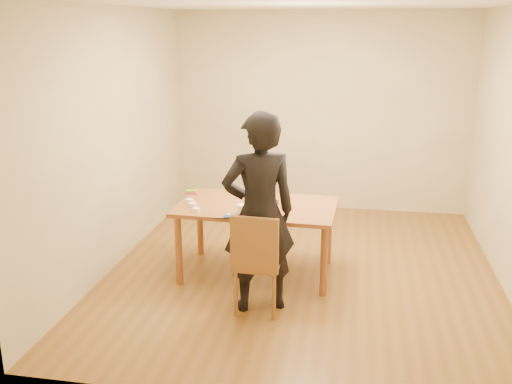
% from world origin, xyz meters
% --- Properties ---
extents(room_shell, '(4.00, 4.50, 2.70)m').
position_xyz_m(room_shell, '(0.00, 0.34, 1.35)').
color(room_shell, brown).
rests_on(room_shell, ground).
extents(dining_table, '(1.62, 1.00, 0.04)m').
position_xyz_m(dining_table, '(-0.46, -0.14, 0.73)').
color(dining_table, brown).
rests_on(dining_table, floor).
extents(dining_chair, '(0.42, 0.42, 0.04)m').
position_xyz_m(dining_chair, '(-0.31, -0.91, 0.45)').
color(dining_chair, brown).
rests_on(dining_chair, floor).
extents(cake_plate, '(0.28, 0.28, 0.02)m').
position_xyz_m(cake_plate, '(-0.39, -0.07, 0.76)').
color(cake_plate, '#B30B1D').
rests_on(cake_plate, dining_table).
extents(cake, '(0.21, 0.21, 0.07)m').
position_xyz_m(cake, '(-0.39, -0.07, 0.81)').
color(cake, white).
rests_on(cake, cake_plate).
extents(frosting_dome, '(0.21, 0.21, 0.03)m').
position_xyz_m(frosting_dome, '(-0.39, -0.07, 0.85)').
color(frosting_dome, white).
rests_on(frosting_dome, cake).
extents(frosting_tub, '(0.10, 0.10, 0.09)m').
position_xyz_m(frosting_tub, '(-0.55, -0.43, 0.79)').
color(frosting_tub, white).
rests_on(frosting_tub, dining_table).
extents(frosting_lid, '(0.10, 0.10, 0.01)m').
position_xyz_m(frosting_lid, '(-0.66, -0.54, 0.75)').
color(frosting_lid, '#17399A').
rests_on(frosting_lid, dining_table).
extents(frosting_dollop, '(0.04, 0.04, 0.02)m').
position_xyz_m(frosting_dollop, '(-0.66, -0.54, 0.77)').
color(frosting_dollop, white).
rests_on(frosting_dollop, frosting_lid).
extents(ramekin_green, '(0.07, 0.07, 0.04)m').
position_xyz_m(ramekin_green, '(-1.01, -0.46, 0.77)').
color(ramekin_green, white).
rests_on(ramekin_green, dining_table).
extents(ramekin_yellow, '(0.08, 0.08, 0.04)m').
position_xyz_m(ramekin_yellow, '(-1.15, -0.18, 0.77)').
color(ramekin_yellow, white).
rests_on(ramekin_yellow, dining_table).
extents(ramekin_multi, '(0.08, 0.08, 0.04)m').
position_xyz_m(ramekin_multi, '(-1.09, -0.30, 0.77)').
color(ramekin_multi, white).
rests_on(ramekin_multi, dining_table).
extents(candy_box_pink, '(0.13, 0.07, 0.02)m').
position_xyz_m(candy_box_pink, '(-1.22, 0.13, 0.76)').
color(candy_box_pink, '#F23985').
rests_on(candy_box_pink, dining_table).
extents(candy_box_green, '(0.12, 0.07, 0.02)m').
position_xyz_m(candy_box_green, '(-1.23, 0.13, 0.78)').
color(candy_box_green, green).
rests_on(candy_box_green, candy_box_pink).
extents(spatula, '(0.15, 0.05, 0.01)m').
position_xyz_m(spatula, '(-0.71, -0.62, 0.75)').
color(spatula, black).
rests_on(spatula, dining_table).
extents(person, '(0.78, 0.67, 1.82)m').
position_xyz_m(person, '(-0.31, -0.87, 0.91)').
color(person, black).
rests_on(person, floor).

